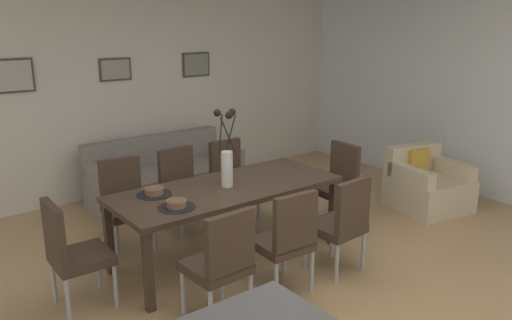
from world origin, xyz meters
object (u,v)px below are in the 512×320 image
at_px(dining_chair_mid_right, 231,176).
at_px(sofa, 165,179).
at_px(dining_table, 227,193).
at_px(bowl_near_left, 177,203).
at_px(framed_picture_right, 196,65).
at_px(dining_chair_far_right, 182,186).
at_px(framed_picture_left, 15,76).
at_px(dining_chair_near_right, 125,200).
at_px(dining_chair_far_left, 287,237).
at_px(dining_chair_head_west, 71,250).
at_px(dining_chair_near_left, 222,260).
at_px(dining_chair_mid_left, 342,221).
at_px(armchair, 427,186).
at_px(centerpiece_vase, 227,157).
at_px(framed_picture_center, 115,69).
at_px(dining_chair_head_east, 337,180).
at_px(bowl_near_right, 154,190).

xyz_separation_m(dining_chair_mid_right, sofa, (-0.32, 1.04, -0.23)).
bearing_deg(dining_table, bowl_near_left, -162.59).
bearing_deg(framed_picture_right, dining_chair_far_right, -126.51).
height_order(dining_table, sofa, sofa).
xyz_separation_m(framed_picture_left, framed_picture_right, (2.39, 0.00, 0.00)).
relative_size(dining_table, dining_chair_near_right, 2.39).
bearing_deg(dining_chair_far_left, dining_chair_head_west, 150.56).
bearing_deg(dining_chair_near_right, dining_chair_head_west, -134.57).
height_order(dining_chair_far_right, dining_chair_head_west, same).
xyz_separation_m(sofa, framed_picture_right, (0.89, 0.60, 1.37)).
bearing_deg(dining_chair_far_right, dining_chair_head_west, -150.16).
distance_m(dining_chair_near_left, dining_chair_far_right, 1.85).
distance_m(dining_chair_far_left, framed_picture_right, 3.71).
xyz_separation_m(dining_chair_far_left, dining_chair_mid_left, (0.63, -0.04, 0.00)).
height_order(dining_chair_near_right, bowl_near_left, dining_chair_near_right).
height_order(dining_chair_near_left, dining_chair_head_west, same).
relative_size(dining_chair_near_left, armchair, 0.98).
bearing_deg(dining_chair_mid_left, centerpiece_vase, 126.55).
bearing_deg(framed_picture_center, dining_table, -90.00).
height_order(dining_chair_mid_left, bowl_near_left, dining_chair_mid_left).
xyz_separation_m(dining_table, dining_chair_near_right, (-0.68, 0.84, -0.16)).
distance_m(dining_chair_head_east, centerpiece_vase, 1.59).
xyz_separation_m(dining_chair_head_east, framed_picture_center, (-1.50, 2.49, 1.14)).
bearing_deg(dining_chair_far_left, dining_chair_head_east, 29.39).
bearing_deg(sofa, dining_chair_head_east, -57.82).
relative_size(dining_chair_far_right, framed_picture_center, 2.20).
height_order(dining_chair_mid_right, framed_picture_right, framed_picture_right).
distance_m(dining_chair_mid_left, dining_chair_head_east, 1.22).
relative_size(bowl_near_right, framed_picture_left, 0.42).
distance_m(dining_table, armchair, 2.78).
relative_size(dining_chair_far_left, dining_chair_mid_left, 1.00).
height_order(dining_chair_far_left, sofa, dining_chair_far_left).
relative_size(dining_chair_mid_right, bowl_near_right, 5.41).
bearing_deg(dining_chair_mid_right, bowl_near_right, -153.75).
distance_m(dining_table, dining_chair_near_left, 1.09).
relative_size(dining_chair_head_west, dining_chair_head_east, 1.00).
bearing_deg(sofa, dining_chair_mid_left, -82.92).
distance_m(dining_chair_mid_left, centerpiece_vase, 1.21).
distance_m(dining_chair_far_left, framed_picture_center, 3.52).
bearing_deg(dining_chair_head_west, bowl_near_right, 13.12).
bearing_deg(armchair, dining_chair_far_left, -169.93).
xyz_separation_m(dining_chair_mid_left, centerpiece_vase, (-0.65, 0.88, 0.51)).
distance_m(dining_chair_far_right, dining_chair_mid_right, 0.63).
distance_m(centerpiece_vase, sofa, 2.05).
bearing_deg(dining_table, framed_picture_right, 64.33).
distance_m(dining_chair_far_right, dining_chair_head_east, 1.74).
bearing_deg(dining_chair_far_right, bowl_near_left, -121.45).
bearing_deg(framed_picture_center, centerpiece_vase, -89.98).
xyz_separation_m(dining_table, framed_picture_left, (-1.20, 2.49, 0.98)).
distance_m(bowl_near_right, armchair, 3.47).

